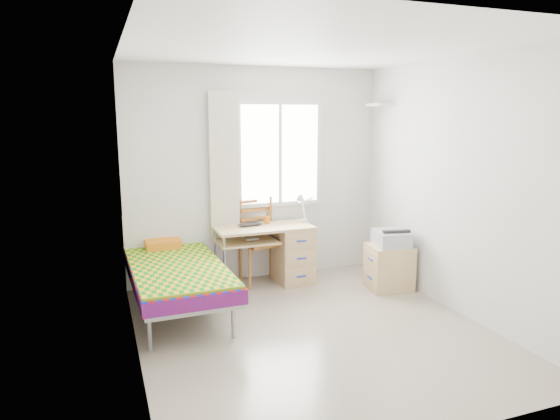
# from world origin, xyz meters

# --- Properties ---
(floor) EXTENTS (3.50, 3.50, 0.00)m
(floor) POSITION_xyz_m (0.00, 0.00, 0.00)
(floor) COLOR #BCAD93
(floor) RESTS_ON ground
(ceiling) EXTENTS (3.50, 3.50, 0.00)m
(ceiling) POSITION_xyz_m (0.00, 0.00, 2.60)
(ceiling) COLOR white
(ceiling) RESTS_ON wall_back
(wall_back) EXTENTS (3.20, 0.00, 3.20)m
(wall_back) POSITION_xyz_m (0.00, 1.75, 1.30)
(wall_back) COLOR silver
(wall_back) RESTS_ON ground
(wall_left) EXTENTS (0.00, 3.50, 3.50)m
(wall_left) POSITION_xyz_m (-1.60, 0.00, 1.30)
(wall_left) COLOR silver
(wall_left) RESTS_ON ground
(wall_right) EXTENTS (0.00, 3.50, 3.50)m
(wall_right) POSITION_xyz_m (1.60, 0.00, 1.30)
(wall_right) COLOR silver
(wall_right) RESTS_ON ground
(window) EXTENTS (1.10, 0.04, 1.30)m
(window) POSITION_xyz_m (0.30, 1.73, 1.55)
(window) COLOR white
(window) RESTS_ON wall_back
(curtain) EXTENTS (0.35, 0.05, 1.70)m
(curtain) POSITION_xyz_m (-0.42, 1.68, 1.45)
(curtain) COLOR beige
(curtain) RESTS_ON wall_back
(floating_shelf) EXTENTS (0.20, 0.32, 0.03)m
(floating_shelf) POSITION_xyz_m (1.49, 1.40, 2.15)
(floating_shelf) COLOR white
(floating_shelf) RESTS_ON wall_right
(bed) EXTENTS (0.98, 2.02, 0.86)m
(bed) POSITION_xyz_m (-1.13, 1.06, 0.42)
(bed) COLOR gray
(bed) RESTS_ON floor
(desk) EXTENTS (1.16, 0.54, 0.72)m
(desk) POSITION_xyz_m (0.28, 1.41, 0.39)
(desk) COLOR tan
(desk) RESTS_ON floor
(chair) EXTENTS (0.54, 0.54, 1.04)m
(chair) POSITION_xyz_m (-0.02, 1.57, 0.58)
(chair) COLOR #A15C1F
(chair) RESTS_ON floor
(cabinet) EXTENTS (0.54, 0.49, 0.53)m
(cabinet) POSITION_xyz_m (1.32, 0.77, 0.26)
(cabinet) COLOR tan
(cabinet) RESTS_ON floor
(printer) EXTENTS (0.44, 0.48, 0.18)m
(printer) POSITION_xyz_m (1.33, 0.77, 0.62)
(printer) COLOR #B0B2B9
(printer) RESTS_ON cabinet
(laptop) EXTENTS (0.32, 0.23, 0.02)m
(laptop) POSITION_xyz_m (-0.15, 1.46, 0.73)
(laptop) COLOR black
(laptop) RESTS_ON desk
(pen_cup) EXTENTS (0.07, 0.07, 0.09)m
(pen_cup) POSITION_xyz_m (0.07, 1.57, 0.77)
(pen_cup) COLOR orange
(pen_cup) RESTS_ON desk
(task_lamp) EXTENTS (0.22, 0.31, 0.37)m
(task_lamp) POSITION_xyz_m (0.47, 1.38, 0.96)
(task_lamp) COLOR white
(task_lamp) RESTS_ON desk
(book) EXTENTS (0.17, 0.22, 0.02)m
(book) POSITION_xyz_m (-0.26, 1.44, 0.59)
(book) COLOR gray
(book) RESTS_ON desk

